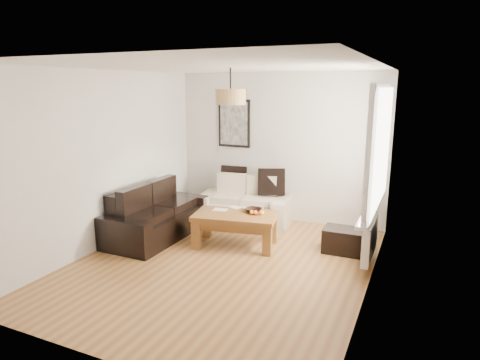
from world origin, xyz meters
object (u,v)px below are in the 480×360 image
at_px(sofa_leather, 157,213).
at_px(ottoman, 345,241).
at_px(coffee_table, 235,230).
at_px(loveseat_cream, 245,201).

bearing_deg(sofa_leather, ottoman, -78.50).
relative_size(sofa_leather, ottoman, 2.92).
distance_m(coffee_table, ottoman, 1.62).
distance_m(loveseat_cream, sofa_leather, 1.58).
distance_m(loveseat_cream, ottoman, 2.02).
bearing_deg(sofa_leather, coffee_table, -83.10).
height_order(sofa_leather, coffee_table, sofa_leather).
relative_size(loveseat_cream, coffee_table, 1.28).
xyz_separation_m(coffee_table, ottoman, (1.57, 0.41, -0.07)).
bearing_deg(loveseat_cream, ottoman, -27.42).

